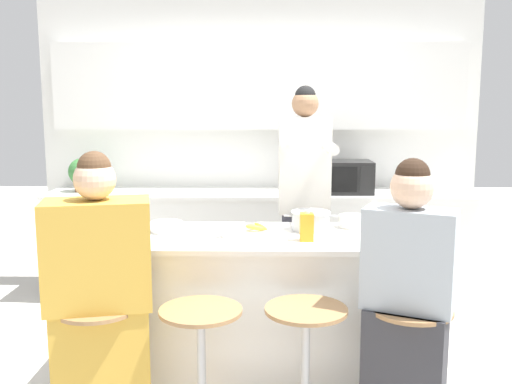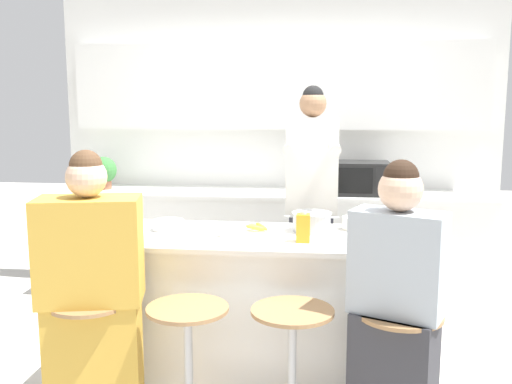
{
  "view_description": "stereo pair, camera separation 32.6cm",
  "coord_description": "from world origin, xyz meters",
  "px_view_note": "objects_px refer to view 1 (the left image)",
  "views": [
    {
      "loc": [
        0.06,
        -3.34,
        1.69
      ],
      "look_at": [
        0.0,
        0.08,
        1.15
      ],
      "focal_mm": 40.0,
      "sensor_mm": 36.0,
      "label": 1
    },
    {
      "loc": [
        0.38,
        -3.32,
        1.69
      ],
      "look_at": [
        0.0,
        0.08,
        1.15
      ],
      "focal_mm": 40.0,
      "sensor_mm": 36.0,
      "label": 2
    }
  ],
  "objects_px": {
    "bar_stool_leftmost": "(99,359)",
    "banana_bunch": "(256,227)",
    "kitchen_island": "(256,305)",
    "person_wrapped_blanket": "(100,305)",
    "juice_carton": "(307,227)",
    "bar_stool_center_left": "(201,362)",
    "bar_stool_center_right": "(305,361)",
    "person_cooking": "(304,214)",
    "cooking_pot": "(311,221)",
    "microwave": "(340,177)",
    "bar_stool_rightmost": "(409,360)",
    "person_seated_near": "(407,312)",
    "fruit_bowl": "(167,227)",
    "potted_plant": "(82,173)",
    "coffee_cup_near": "(228,230)"
  },
  "relations": [
    {
      "from": "bar_stool_leftmost",
      "to": "banana_bunch",
      "type": "bearing_deg",
      "value": 43.81
    },
    {
      "from": "kitchen_island",
      "to": "bar_stool_leftmost",
      "type": "bearing_deg",
      "value": -141.04
    },
    {
      "from": "person_wrapped_blanket",
      "to": "juice_carton",
      "type": "relative_size",
      "value": 8.17
    },
    {
      "from": "bar_stool_center_left",
      "to": "bar_stool_center_right",
      "type": "height_order",
      "value": "same"
    },
    {
      "from": "bar_stool_center_left",
      "to": "bar_stool_center_right",
      "type": "bearing_deg",
      "value": 2.69
    },
    {
      "from": "bar_stool_center_right",
      "to": "kitchen_island",
      "type": "bearing_deg",
      "value": 112.32
    },
    {
      "from": "bar_stool_leftmost",
      "to": "bar_stool_center_right",
      "type": "relative_size",
      "value": 1.0
    },
    {
      "from": "kitchen_island",
      "to": "person_cooking",
      "type": "bearing_deg",
      "value": 61.72
    },
    {
      "from": "cooking_pot",
      "to": "microwave",
      "type": "relative_size",
      "value": 0.62
    },
    {
      "from": "banana_bunch",
      "to": "kitchen_island",
      "type": "bearing_deg",
      "value": -89.97
    },
    {
      "from": "person_wrapped_blanket",
      "to": "cooking_pot",
      "type": "distance_m",
      "value": 1.37
    },
    {
      "from": "bar_stool_rightmost",
      "to": "person_seated_near",
      "type": "relative_size",
      "value": 0.48
    },
    {
      "from": "bar_stool_leftmost",
      "to": "bar_stool_rightmost",
      "type": "distance_m",
      "value": 1.57
    },
    {
      "from": "banana_bunch",
      "to": "microwave",
      "type": "relative_size",
      "value": 0.3
    },
    {
      "from": "kitchen_island",
      "to": "bar_stool_rightmost",
      "type": "distance_m",
      "value": 1.0
    },
    {
      "from": "banana_bunch",
      "to": "juice_carton",
      "type": "relative_size",
      "value": 0.89
    },
    {
      "from": "fruit_bowl",
      "to": "microwave",
      "type": "bearing_deg",
      "value": 48.7
    },
    {
      "from": "bar_stool_leftmost",
      "to": "fruit_bowl",
      "type": "bearing_deg",
      "value": 71.76
    },
    {
      "from": "fruit_bowl",
      "to": "person_seated_near",
      "type": "bearing_deg",
      "value": -28.32
    },
    {
      "from": "bar_stool_leftmost",
      "to": "person_wrapped_blanket",
      "type": "relative_size",
      "value": 0.46
    },
    {
      "from": "cooking_pot",
      "to": "bar_stool_leftmost",
      "type": "bearing_deg",
      "value": -145.59
    },
    {
      "from": "person_wrapped_blanket",
      "to": "kitchen_island",
      "type": "bearing_deg",
      "value": 27.68
    },
    {
      "from": "cooking_pot",
      "to": "juice_carton",
      "type": "height_order",
      "value": "juice_carton"
    },
    {
      "from": "bar_stool_leftmost",
      "to": "bar_stool_center_left",
      "type": "relative_size",
      "value": 1.0
    },
    {
      "from": "microwave",
      "to": "potted_plant",
      "type": "xyz_separation_m",
      "value": [
        -2.22,
        0.04,
        0.02
      ]
    },
    {
      "from": "bar_stool_rightmost",
      "to": "banana_bunch",
      "type": "relative_size",
      "value": 4.25
    },
    {
      "from": "bar_stool_center_left",
      "to": "banana_bunch",
      "type": "bearing_deg",
      "value": 71.46
    },
    {
      "from": "person_cooking",
      "to": "cooking_pot",
      "type": "bearing_deg",
      "value": -89.53
    },
    {
      "from": "bar_stool_center_left",
      "to": "bar_stool_rightmost",
      "type": "bearing_deg",
      "value": 2.05
    },
    {
      "from": "bar_stool_leftmost",
      "to": "bar_stool_center_right",
      "type": "xyz_separation_m",
      "value": [
        1.05,
        -0.0,
        0.0
      ]
    },
    {
      "from": "kitchen_island",
      "to": "bar_stool_leftmost",
      "type": "height_order",
      "value": "kitchen_island"
    },
    {
      "from": "kitchen_island",
      "to": "coffee_cup_near",
      "type": "bearing_deg",
      "value": -159.3
    },
    {
      "from": "person_wrapped_blanket",
      "to": "fruit_bowl",
      "type": "xyz_separation_m",
      "value": [
        0.22,
        0.71,
        0.24
      ]
    },
    {
      "from": "bar_stool_center_right",
      "to": "person_wrapped_blanket",
      "type": "distance_m",
      "value": 1.07
    },
    {
      "from": "bar_stool_center_left",
      "to": "microwave",
      "type": "distance_m",
      "value": 2.44
    },
    {
      "from": "fruit_bowl",
      "to": "juice_carton",
      "type": "height_order",
      "value": "juice_carton"
    },
    {
      "from": "bar_stool_center_left",
      "to": "bar_stool_rightmost",
      "type": "relative_size",
      "value": 1.0
    },
    {
      "from": "person_cooking",
      "to": "banana_bunch",
      "type": "relative_size",
      "value": 11.3
    },
    {
      "from": "bar_stool_center_left",
      "to": "person_seated_near",
      "type": "distance_m",
      "value": 1.05
    },
    {
      "from": "bar_stool_center_left",
      "to": "fruit_bowl",
      "type": "distance_m",
      "value": 0.95
    },
    {
      "from": "bar_stool_center_left",
      "to": "banana_bunch",
      "type": "height_order",
      "value": "banana_bunch"
    },
    {
      "from": "juice_carton",
      "to": "microwave",
      "type": "distance_m",
      "value": 1.68
    },
    {
      "from": "coffee_cup_near",
      "to": "microwave",
      "type": "distance_m",
      "value": 1.78
    },
    {
      "from": "bar_stool_rightmost",
      "to": "potted_plant",
      "type": "xyz_separation_m",
      "value": [
        -2.32,
        2.15,
        0.68
      ]
    },
    {
      "from": "bar_stool_center_left",
      "to": "potted_plant",
      "type": "height_order",
      "value": "potted_plant"
    },
    {
      "from": "bar_stool_rightmost",
      "to": "juice_carton",
      "type": "height_order",
      "value": "juice_carton"
    },
    {
      "from": "person_seated_near",
      "to": "fruit_bowl",
      "type": "height_order",
      "value": "person_seated_near"
    },
    {
      "from": "cooking_pot",
      "to": "coffee_cup_near",
      "type": "relative_size",
      "value": 2.92
    },
    {
      "from": "cooking_pot",
      "to": "potted_plant",
      "type": "height_order",
      "value": "potted_plant"
    },
    {
      "from": "cooking_pot",
      "to": "microwave",
      "type": "xyz_separation_m",
      "value": [
        0.35,
        1.35,
        0.1
      ]
    }
  ]
}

